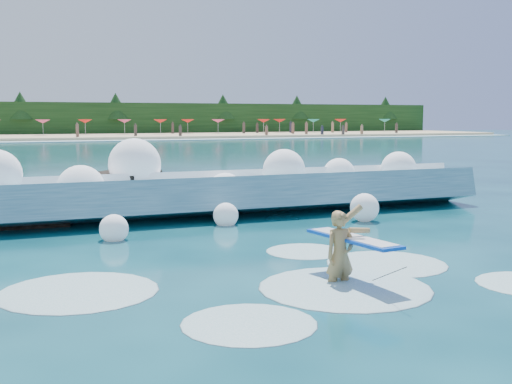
% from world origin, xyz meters
% --- Properties ---
extents(ground, '(200.00, 200.00, 0.00)m').
position_xyz_m(ground, '(0.00, 0.00, 0.00)').
color(ground, '#083441').
rests_on(ground, ground).
extents(beach, '(140.00, 20.00, 0.40)m').
position_xyz_m(beach, '(0.00, 78.00, 0.20)').
color(beach, tan).
rests_on(beach, ground).
extents(wet_band, '(140.00, 5.00, 0.08)m').
position_xyz_m(wet_band, '(0.00, 67.00, 0.04)').
color(wet_band, silver).
rests_on(wet_band, ground).
extents(treeline, '(140.00, 4.00, 5.00)m').
position_xyz_m(treeline, '(0.00, 88.00, 2.50)').
color(treeline, black).
rests_on(treeline, ground).
extents(breaking_wave, '(18.65, 2.88, 1.61)m').
position_xyz_m(breaking_wave, '(1.30, 6.71, 0.56)').
color(breaking_wave, teal).
rests_on(breaking_wave, ground).
extents(rock_cluster, '(8.53, 3.29, 1.45)m').
position_xyz_m(rock_cluster, '(-3.40, 7.60, 0.46)').
color(rock_cluster, black).
rests_on(rock_cluster, ground).
extents(surfer_with_board, '(0.95, 2.79, 1.56)m').
position_xyz_m(surfer_with_board, '(1.53, -1.82, 0.57)').
color(surfer_with_board, '#A7844E').
rests_on(surfer_with_board, ground).
extents(wave_spray, '(15.16, 4.79, 2.35)m').
position_xyz_m(wave_spray, '(0.96, 6.62, 1.13)').
color(wave_spray, white).
rests_on(wave_spray, ground).
extents(surf_foam, '(9.53, 5.88, 0.15)m').
position_xyz_m(surf_foam, '(0.77, -1.45, 0.00)').
color(surf_foam, silver).
rests_on(surf_foam, ground).
extents(beach_umbrellas, '(114.91, 6.50, 0.50)m').
position_xyz_m(beach_umbrellas, '(-0.06, 80.19, 2.25)').
color(beach_umbrellas, red).
rests_on(beach_umbrellas, ground).
extents(beachgoers, '(108.50, 13.48, 1.93)m').
position_xyz_m(beachgoers, '(6.34, 75.22, 1.09)').
color(beachgoers, '#3F332D').
rests_on(beachgoers, ground).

